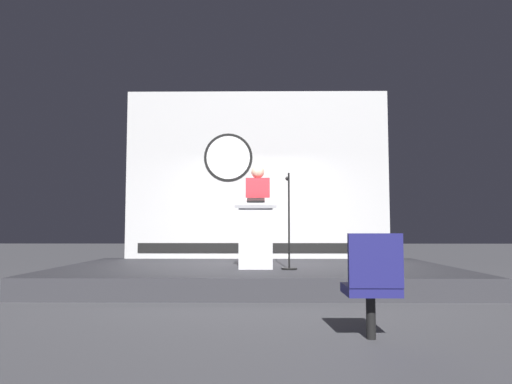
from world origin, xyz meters
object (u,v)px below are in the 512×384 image
Objects in this scene: microphone_stand at (289,235)px; audience_chair_left at (372,281)px; podium at (256,234)px; speaker_person at (258,214)px.

audience_chair_left is (0.50, -3.36, -0.33)m from microphone_stand.
podium is at bearing 169.02° from microphone_stand.
podium is 0.52m from microphone_stand.
microphone_stand is (0.51, -0.10, -0.02)m from podium.
microphone_stand is at bearing -50.11° from speaker_person.
microphone_stand is at bearing 98.49° from audience_chair_left.
audience_chair_left is (0.99, -3.94, -0.66)m from speaker_person.
audience_chair_left is at bearing -73.65° from podium.
microphone_stand is (0.48, -0.58, -0.34)m from speaker_person.
podium is 3.62m from audience_chair_left.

